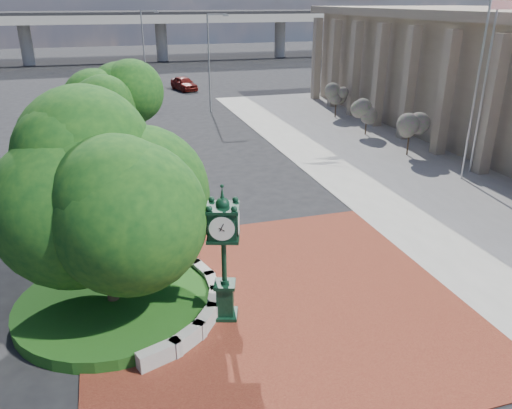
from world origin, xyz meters
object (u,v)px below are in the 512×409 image
object	(u,v)px
flagpole_a	(477,84)
flagpole_b	(485,80)
street_lamp_far	(145,46)
post_clock	(224,249)
parked_car	(184,83)
street_lamp_near	(211,56)

from	to	relation	value
flagpole_a	flagpole_b	xyz separation A→B (m)	(1.13, 0.76, 0.03)
flagpole_a	street_lamp_far	xyz separation A→B (m)	(-13.94, 32.33, -0.36)
post_clock	flagpole_b	world-z (taller)	flagpole_b
parked_car	flagpole_a	distance (m)	35.13
flagpole_b	street_lamp_near	distance (m)	23.19
street_lamp_far	flagpole_b	bearing A→B (deg)	-64.47
street_lamp_far	post_clock	bearing A→B (deg)	-92.24
parked_car	flagpole_b	bearing A→B (deg)	-85.62
flagpole_a	street_lamp_near	distance (m)	23.39
post_clock	flagpole_a	size ratio (longest dim) A/B	0.43
flagpole_b	post_clock	bearing A→B (deg)	-149.99
parked_car	street_lamp_far	size ratio (longest dim) A/B	0.53
post_clock	flagpole_a	world-z (taller)	flagpole_a
flagpole_a	flagpole_b	distance (m)	1.37
post_clock	street_lamp_far	bearing A→B (deg)	87.76
flagpole_a	flagpole_b	bearing A→B (deg)	33.95
post_clock	street_lamp_far	xyz separation A→B (m)	(1.61, 41.21, 2.41)
flagpole_b	parked_car	bearing A→B (deg)	108.95
flagpole_b	street_lamp_far	bearing A→B (deg)	115.53
parked_car	flagpole_b	world-z (taller)	flagpole_b
street_lamp_near	street_lamp_far	bearing A→B (deg)	112.32
flagpole_a	street_lamp_far	distance (m)	35.21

